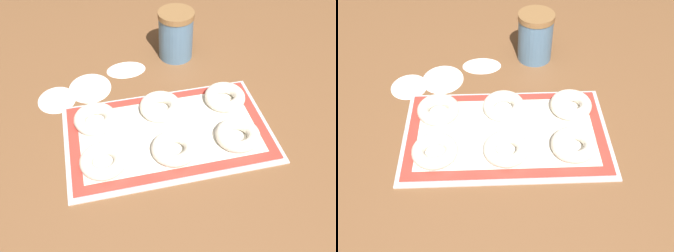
% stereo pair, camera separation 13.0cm
% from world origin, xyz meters
% --- Properties ---
extents(ground_plane, '(2.80, 2.80, 0.00)m').
position_xyz_m(ground_plane, '(0.00, 0.00, 0.00)').
color(ground_plane, brown).
extents(baking_tray, '(0.51, 0.31, 0.01)m').
position_xyz_m(baking_tray, '(0.02, 0.00, 0.00)').
color(baking_tray, silver).
rests_on(baking_tray, ground_plane).
extents(baking_mat, '(0.49, 0.28, 0.00)m').
position_xyz_m(baking_mat, '(0.02, 0.00, 0.01)').
color(baking_mat, red).
rests_on(baking_mat, baking_tray).
extents(bagel_front_left, '(0.11, 0.11, 0.03)m').
position_xyz_m(bagel_front_left, '(-0.15, -0.07, 0.03)').
color(bagel_front_left, silver).
rests_on(bagel_front_left, baking_mat).
extents(bagel_front_center, '(0.11, 0.11, 0.03)m').
position_xyz_m(bagel_front_center, '(0.02, -0.07, 0.03)').
color(bagel_front_center, silver).
rests_on(bagel_front_center, baking_mat).
extents(bagel_front_right, '(0.11, 0.11, 0.03)m').
position_xyz_m(bagel_front_right, '(0.18, -0.06, 0.03)').
color(bagel_front_right, silver).
rests_on(bagel_front_right, baking_mat).
extents(bagel_back_left, '(0.11, 0.11, 0.03)m').
position_xyz_m(bagel_back_left, '(-0.15, 0.07, 0.03)').
color(bagel_back_left, silver).
rests_on(bagel_back_left, baking_mat).
extents(bagel_back_center, '(0.11, 0.11, 0.03)m').
position_xyz_m(bagel_back_center, '(0.02, 0.08, 0.03)').
color(bagel_back_center, silver).
rests_on(bagel_back_center, baking_mat).
extents(bagel_back_right, '(0.11, 0.11, 0.03)m').
position_xyz_m(bagel_back_right, '(0.19, 0.08, 0.03)').
color(bagel_back_right, silver).
rests_on(bagel_back_right, baking_mat).
extents(flour_canister, '(0.11, 0.11, 0.15)m').
position_xyz_m(flour_canister, '(0.12, 0.32, 0.07)').
color(flour_canister, slate).
rests_on(flour_canister, ground_plane).
extents(flour_patch_near, '(0.10, 0.11, 0.00)m').
position_xyz_m(flour_patch_near, '(-0.25, 0.20, 0.00)').
color(flour_patch_near, white).
rests_on(flour_patch_near, ground_plane).
extents(flour_patch_far, '(0.12, 0.08, 0.00)m').
position_xyz_m(flour_patch_far, '(-0.04, 0.29, 0.00)').
color(flour_patch_far, white).
rests_on(flour_patch_far, ground_plane).
extents(flour_patch_side, '(0.12, 0.13, 0.00)m').
position_xyz_m(flour_patch_side, '(-0.15, 0.23, 0.00)').
color(flour_patch_side, white).
rests_on(flour_patch_side, ground_plane).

